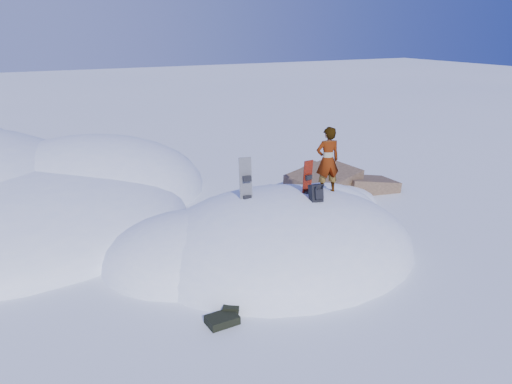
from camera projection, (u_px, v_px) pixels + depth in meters
name	position (u px, v px, depth m)	size (l,w,h in m)	color
ground	(282.00, 251.00, 12.75)	(120.00, 120.00, 0.00)	white
snow_mound	(271.00, 249.00, 12.88)	(8.00, 6.00, 3.00)	white
rock_outcrop	(332.00, 195.00, 16.90)	(4.68, 4.41, 1.68)	brown
snowboard_red	(307.00, 187.00, 12.51)	(0.27, 0.18, 1.41)	#AD1F09
snowboard_dark	(246.00, 190.00, 12.23)	(0.35, 0.29, 1.66)	black
backpack	(316.00, 193.00, 12.02)	(0.33, 0.37, 0.50)	black
gear_pile	(224.00, 318.00, 9.63)	(0.78, 0.59, 0.21)	black
person	(328.00, 160.00, 12.88)	(0.64, 0.42, 1.76)	slate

